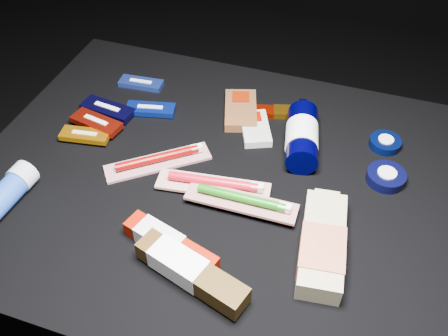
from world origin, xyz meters
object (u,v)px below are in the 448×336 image
(bodywash_bottle, at_px, (322,246))
(deodorant_stick, at_px, (8,192))
(lotion_bottle, at_px, (302,136))
(toothpaste_carton_red, at_px, (167,243))

(bodywash_bottle, bearing_deg, deodorant_stick, 179.88)
(bodywash_bottle, distance_m, deodorant_stick, 0.59)
(bodywash_bottle, xyz_separation_m, deodorant_stick, (-0.58, -0.07, 0.00))
(lotion_bottle, bearing_deg, deodorant_stick, -158.01)
(bodywash_bottle, distance_m, toothpaste_carton_red, 0.27)
(deodorant_stick, bearing_deg, toothpaste_carton_red, 2.35)
(deodorant_stick, relative_size, toothpaste_carton_red, 0.70)
(lotion_bottle, xyz_separation_m, toothpaste_carton_red, (-0.16, -0.33, -0.02))
(lotion_bottle, bearing_deg, toothpaste_carton_red, -127.72)
(bodywash_bottle, xyz_separation_m, toothpaste_carton_red, (-0.26, -0.08, -0.00))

